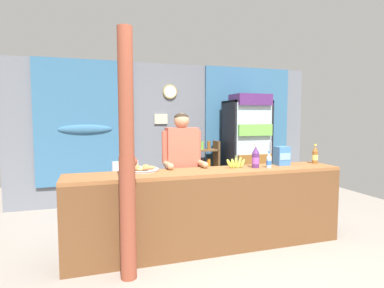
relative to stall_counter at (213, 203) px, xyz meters
name	(u,v)px	position (x,y,z in m)	size (l,w,h in m)	color
ground_plane	(202,230)	(0.12, 0.71, -0.57)	(7.56, 7.56, 0.00)	gray
back_wall_curtained	(172,131)	(0.14, 2.46, 0.72)	(5.64, 0.22, 2.51)	slate
stall_counter	(213,203)	(0.00, 0.00, 0.00)	(3.24, 0.52, 0.93)	#935B33
timber_post	(127,161)	(-0.99, -0.31, 0.56)	(0.18, 0.15, 2.36)	brown
drink_fridge	(247,143)	(1.43, 1.93, 0.50)	(0.77, 0.65, 1.95)	black
bottle_shelf_rack	(205,169)	(0.69, 2.15, 0.01)	(0.48, 0.28, 1.11)	brown
plastic_lawn_chair	(129,185)	(-0.77, 1.60, -0.08)	(0.54, 0.54, 0.86)	silver
shopkeeper	(182,160)	(-0.22, 0.53, 0.43)	(0.51, 0.42, 1.59)	#28282D
soda_bottle_grape_soda	(256,158)	(0.59, 0.11, 0.48)	(0.09, 0.09, 0.29)	#56286B
soda_bottle_water	(269,161)	(0.74, 0.05, 0.45)	(0.06, 0.06, 0.20)	silver
soda_bottle_iced_tea	(315,155)	(1.52, 0.19, 0.47)	(0.08, 0.08, 0.26)	brown
snack_box_biscuit	(282,156)	(1.02, 0.20, 0.48)	(0.16, 0.16, 0.24)	#3D75B7
pastry_tray	(141,169)	(-0.77, 0.29, 0.38)	(0.39, 0.39, 0.07)	#BCBCC1
banana_bunch	(236,163)	(0.35, 0.16, 0.42)	(0.27, 0.04, 0.16)	#B7C647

